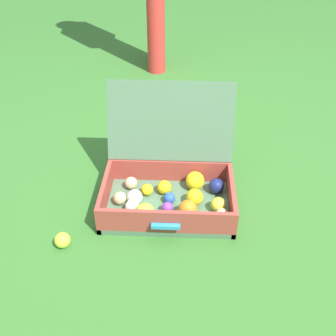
% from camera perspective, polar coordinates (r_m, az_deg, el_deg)
% --- Properties ---
extents(ground_plane, '(16.00, 16.00, 0.00)m').
position_cam_1_polar(ground_plane, '(1.76, 2.48, -4.61)').
color(ground_plane, '#336B28').
extents(open_suitcase, '(0.54, 0.48, 0.45)m').
position_cam_1_polar(open_suitcase, '(1.70, 0.30, -1.96)').
color(open_suitcase, '#4C7051').
rests_on(open_suitcase, ground).
extents(stray_ball_on_grass, '(0.06, 0.06, 0.06)m').
position_cam_1_polar(stray_ball_on_grass, '(1.60, -14.59, -9.77)').
color(stray_ball_on_grass, '#CCDB38').
rests_on(stray_ball_on_grass, ground).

